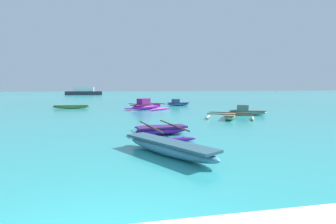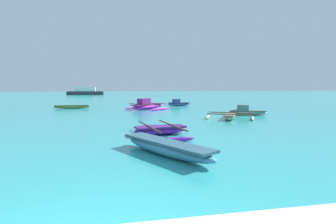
% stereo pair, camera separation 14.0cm
% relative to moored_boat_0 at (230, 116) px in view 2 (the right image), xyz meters
% --- Properties ---
extents(moored_boat_0, '(3.54, 2.97, 0.41)m').
position_rel_moored_boat_0_xyz_m(moored_boat_0, '(0.00, 0.00, 0.00)').
color(moored_boat_0, tan).
rests_on(moored_boat_0, ground_plane).
extents(moored_boat_1, '(2.54, 3.94, 0.44)m').
position_rel_moored_boat_0_xyz_m(moored_boat_1, '(-5.46, -4.74, 0.02)').
color(moored_boat_1, '#641DA0').
rests_on(moored_boat_1, ground_plane).
extents(moored_boat_2, '(4.44, 4.46, 1.05)m').
position_rel_moored_boat_0_xyz_m(moored_boat_2, '(-4.61, 8.58, 0.16)').
color(moored_boat_2, '#C020B6').
rests_on(moored_boat_2, ground_plane).
extents(moored_boat_3, '(2.66, 3.89, 0.45)m').
position_rel_moored_boat_0_xyz_m(moored_boat_3, '(-5.86, -8.30, 0.06)').
color(moored_boat_3, teal).
rests_on(moored_boat_3, ground_plane).
extents(moored_boat_4, '(3.53, 0.53, 0.34)m').
position_rel_moored_boat_0_xyz_m(moored_boat_4, '(-11.82, 10.83, 0.00)').
color(moored_boat_4, '#689943').
rests_on(moored_boat_4, ground_plane).
extents(moored_boat_5, '(2.73, 1.18, 0.76)m').
position_rel_moored_boat_0_xyz_m(moored_boat_5, '(-0.60, 12.59, 0.08)').
color(moored_boat_5, '#4361A8').
rests_on(moored_boat_5, ground_plane).
extents(moored_boat_6, '(2.95, 1.70, 0.78)m').
position_rel_moored_boat_0_xyz_m(moored_boat_6, '(2.32, 2.11, 0.09)').
color(moored_boat_6, '#77B5A6').
rests_on(moored_boat_6, ground_plane).
extents(distant_ferry, '(9.21, 2.03, 2.03)m').
position_rel_moored_boat_0_xyz_m(distant_ferry, '(-15.71, 55.17, 0.64)').
color(distant_ferry, '#2D333D').
rests_on(distant_ferry, ground_plane).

